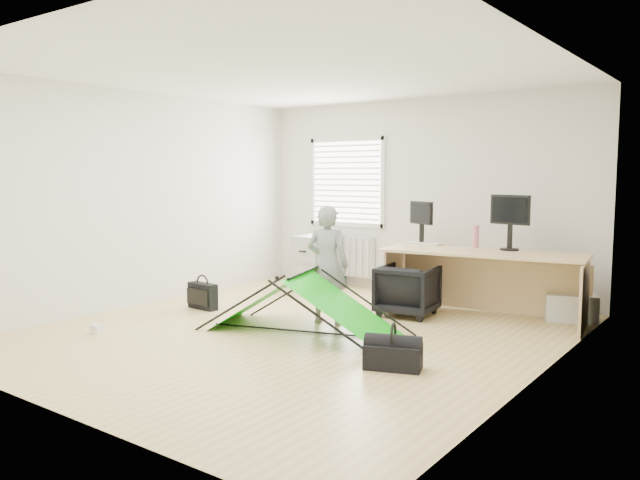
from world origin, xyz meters
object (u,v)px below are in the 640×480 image
Objects in this scene: laptop_bag at (203,296)px; duffel_bag at (393,357)px; person at (327,265)px; storage_crate at (570,307)px; kite at (304,303)px; filing_cabinet at (317,262)px; desk at (481,285)px; thermos at (476,236)px; monitor_right at (510,230)px; office_chair at (408,290)px; monitor_left at (422,228)px.

laptop_bag is 3.18m from duffel_bag.
person is 2.84m from storage_crate.
filing_cabinet is at bearing 105.93° from kite.
kite is 3.10m from storage_crate.
person is 1.82m from duffel_bag.
desk is 1.72× the size of person.
storage_crate is at bearing 29.44° from kite.
thermos is at bearing 38.16° from laptop_bag.
monitor_right reaches higher than office_chair.
monitor_right is 1.15× the size of laptop_bag.
storage_crate is at bearing 23.28° from desk.
person is at bearing -54.04° from filing_cabinet.
thermos is at bearing -139.00° from person.
desk is 2.75m from filing_cabinet.
monitor_right is 2.20m from person.
filing_cabinet is 2.55m from thermos.
desk is at bearing 31.49° from laptop_bag.
thermos is 0.13× the size of kite.
person reaches higher than monitor_right.
filing_cabinet reaches higher than storage_crate.
kite reaches higher than office_chair.
desk is 3.47× the size of office_chair.
storage_crate is 1.14× the size of duffel_bag.
desk is at bearing 5.66° from monitor_left.
monitor_left is at bearing 64.04° from kite.
thermos is at bearing 116.36° from desk.
kite is at bearing 80.33° from person.
office_chair is 1.10m from person.
person is (-1.50, -1.57, -0.35)m from monitor_right.
filing_cabinet is 1.56× the size of monitor_right.
laptop_bag is at bearing -4.80° from person.
monitor_left is 0.84× the size of monitor_right.
thermos reaches higher than kite.
thermos reaches higher than laptop_bag.
person is 2.73× the size of duffel_bag.
filing_cabinet reaches higher than laptop_bag.
monitor_left is 2.19m from kite.
laptop_bag reaches higher than storage_crate.
monitor_right is at bearing 68.26° from duffel_bag.
monitor_right is at bearing -148.55° from person.
monitor_left is 0.96× the size of laptop_bag.
thermos is 0.64× the size of laptop_bag.
office_chair is at bearing -128.13° from thermos.
laptop_bag is (-1.73, 0.19, -0.16)m from kite.
laptop_bag is at bearing -145.66° from thermos.
laptop_bag is at bearing -151.70° from storage_crate.
monitor_right is 1.10m from storage_crate.
storage_crate is at bearing 9.65° from thermos.
laptop_bag is (-2.22, -1.19, -0.14)m from office_chair.
duffel_bag is (-0.09, -2.58, -0.91)m from monitor_right.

